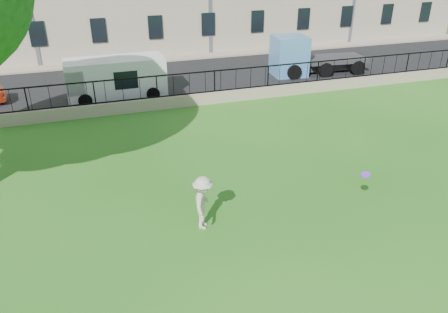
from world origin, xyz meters
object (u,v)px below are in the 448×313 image
object	(u,v)px
frisbee	(366,175)
white_van	(116,79)
man	(203,203)
blue_truck	(317,54)

from	to	relation	value
frisbee	white_van	bearing A→B (deg)	112.29
man	white_van	xyz separation A→B (m)	(-1.10, 12.91, 0.24)
man	white_van	distance (m)	12.96
frisbee	white_van	world-z (taller)	white_van
man	white_van	world-z (taller)	white_van
blue_truck	man	bearing A→B (deg)	-124.43
frisbee	man	bearing A→B (deg)	166.87
white_van	blue_truck	distance (m)	12.64
man	blue_truck	size ratio (longest dim) A/B	0.29
frisbee	white_van	xyz separation A→B (m)	(-5.74, 13.99, -0.45)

